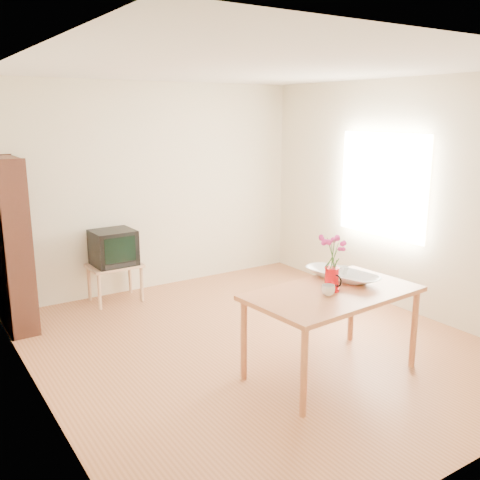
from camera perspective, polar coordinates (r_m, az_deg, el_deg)
room at (r=4.97m, az=2.15°, el=2.77°), size 4.50×4.50×4.50m
table at (r=4.63m, az=9.86°, el=-6.28°), size 1.53×0.95×0.75m
tv_stand at (r=6.57m, az=-13.23°, el=-3.16°), size 0.60×0.45×0.46m
bookshelf at (r=5.97m, az=-23.09°, el=-1.05°), size 0.28×0.70×1.80m
pitcher at (r=4.59m, az=9.73°, el=-4.23°), size 0.14×0.21×0.21m
flowers at (r=4.51m, az=9.88°, el=-1.00°), size 0.23×0.23×0.33m
mug at (r=4.48m, az=9.38°, el=-5.30°), size 0.14×0.14×0.09m
bowl at (r=4.87m, az=10.90°, el=-1.68°), size 0.56×0.56×0.44m
teacup_a at (r=4.85m, az=10.54°, el=-2.24°), size 0.10×0.10×0.07m
teacup_b at (r=4.92m, az=11.10°, el=-2.06°), size 0.07×0.07×0.06m
television at (r=6.51m, az=-13.40°, el=-0.72°), size 0.49×0.46×0.42m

